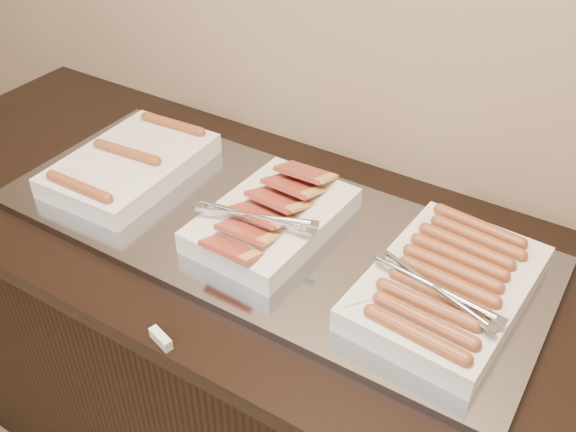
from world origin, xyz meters
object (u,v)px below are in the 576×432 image
(warming_tray, at_px, (264,229))
(dish_center, at_px, (271,218))
(counter, at_px, (266,365))
(dish_left, at_px, (131,164))
(dish_right, at_px, (447,285))

(warming_tray, height_order, dish_center, dish_center)
(counter, height_order, dish_left, dish_left)
(counter, distance_m, warming_tray, 0.46)
(warming_tray, bearing_deg, dish_left, 180.00)
(dish_center, bearing_deg, dish_left, -178.08)
(dish_left, bearing_deg, warming_tray, -1.73)
(warming_tray, height_order, dish_left, dish_left)
(counter, xyz_separation_m, dish_left, (-0.38, 0.00, 0.49))
(dish_center, height_order, dish_right, dish_center)
(dish_left, xyz_separation_m, dish_center, (0.40, -0.00, 0.01))
(warming_tray, relative_size, dish_center, 3.24)
(dish_left, distance_m, dish_center, 0.40)
(dish_left, bearing_deg, dish_right, -1.96)
(counter, relative_size, warming_tray, 1.72)
(dish_right, bearing_deg, warming_tray, -176.77)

